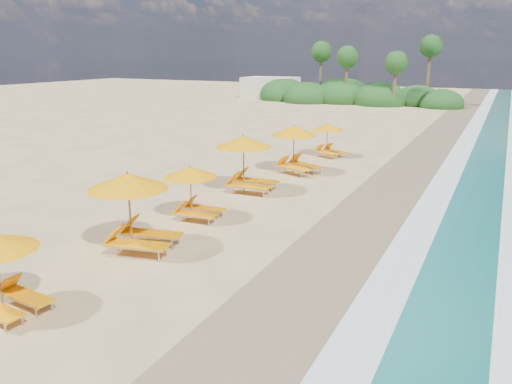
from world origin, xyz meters
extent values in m
plane|color=#D5BB7D|center=(0.00, 0.00, 0.00)|extent=(160.00, 160.00, 0.00)
cube|color=#8E7855|center=(4.00, 0.00, 0.01)|extent=(4.00, 160.00, 0.01)
cube|color=white|center=(5.50, 0.00, 0.03)|extent=(1.20, 160.00, 0.01)
cylinder|color=olive|center=(-2.41, -4.02, 1.23)|extent=(0.06, 0.06, 2.47)
cone|color=#FF9B05|center=(-2.41, -4.02, 2.26)|extent=(3.04, 3.04, 0.50)
sphere|color=olive|center=(-2.41, -4.02, 2.53)|extent=(0.09, 0.09, 0.09)
cylinder|color=olive|center=(-2.45, -0.58, 0.99)|extent=(0.05, 0.05, 1.98)
cone|color=#FF9B05|center=(-2.45, -0.58, 1.81)|extent=(2.23, 2.23, 0.40)
sphere|color=olive|center=(-2.45, -0.58, 2.03)|extent=(0.07, 0.07, 0.07)
cylinder|color=olive|center=(-2.50, 3.72, 1.24)|extent=(0.06, 0.06, 2.49)
cone|color=#FF9B05|center=(-2.50, 3.72, 2.28)|extent=(2.73, 2.73, 0.50)
sphere|color=olive|center=(-2.50, 3.72, 2.55)|extent=(0.09, 0.09, 0.09)
cylinder|color=olive|center=(-1.90, 8.13, 1.20)|extent=(0.06, 0.06, 2.40)
cone|color=#FF9B05|center=(-1.90, 8.13, 2.19)|extent=(3.16, 3.16, 0.48)
sphere|color=olive|center=(-1.90, 8.13, 2.46)|extent=(0.09, 0.09, 0.09)
cylinder|color=olive|center=(-1.70, 12.91, 0.98)|extent=(0.05, 0.05, 1.95)
cone|color=#FF9B05|center=(-1.70, 12.91, 1.79)|extent=(2.66, 2.66, 0.39)
sphere|color=olive|center=(-1.70, 12.91, 2.00)|extent=(0.07, 0.07, 0.07)
ellipsoid|color=#163D14|center=(-6.00, 45.00, 0.62)|extent=(6.40, 6.40, 4.16)
ellipsoid|color=#163D14|center=(-11.00, 46.00, 0.70)|extent=(7.20, 7.20, 4.68)
ellipsoid|color=#163D14|center=(-15.00, 44.00, 0.58)|extent=(6.00, 6.00, 3.90)
ellipsoid|color=#163D14|center=(-2.00, 47.00, 0.55)|extent=(5.60, 5.60, 3.64)
ellipsoid|color=#163D14|center=(-19.00, 46.00, 0.64)|extent=(6.60, 6.60, 4.29)
ellipsoid|color=#163D14|center=(1.00, 45.00, 0.49)|extent=(5.00, 5.00, 3.25)
cylinder|color=brown|center=(-4.00, 43.00, 2.50)|extent=(0.36, 0.36, 5.00)
sphere|color=#163D14|center=(-4.00, 43.00, 5.00)|extent=(2.60, 2.60, 2.60)
cylinder|color=brown|center=(-10.00, 44.00, 2.80)|extent=(0.36, 0.36, 5.60)
sphere|color=#163D14|center=(-10.00, 44.00, 5.60)|extent=(2.60, 2.60, 2.60)
cylinder|color=brown|center=(-14.00, 46.00, 3.10)|extent=(0.36, 0.36, 6.20)
sphere|color=#163D14|center=(-14.00, 46.00, 6.20)|extent=(2.60, 2.60, 2.60)
cylinder|color=brown|center=(-1.00, 47.00, 3.40)|extent=(0.36, 0.36, 6.80)
sphere|color=#163D14|center=(-1.00, 47.00, 6.80)|extent=(2.60, 2.60, 2.60)
cube|color=beige|center=(-22.00, 48.00, 1.40)|extent=(7.00, 5.00, 2.80)
camera|label=1|loc=(7.76, -15.38, 6.07)|focal=34.63mm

